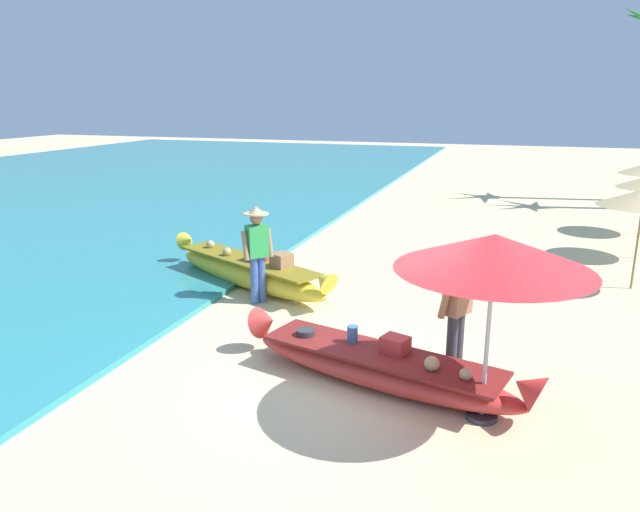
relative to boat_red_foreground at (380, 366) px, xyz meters
The scene contains 6 objects.
ground_plane 0.37m from the boat_red_foreground, behind, with size 80.00×80.00×0.00m, color beige.
boat_red_foreground is the anchor object (origin of this frame).
boat_yellow_midground 4.52m from the boat_red_foreground, 136.43° to the left, with size 4.16×2.41×0.82m.
person_vendor_hatted 3.68m from the boat_red_foreground, 139.18° to the left, with size 0.51×0.54×1.74m.
person_tourist_customer 1.23m from the boat_red_foreground, 26.21° to the left, with size 0.44×0.58×1.76m.
patio_umbrella_large 2.18m from the boat_red_foreground, 18.75° to the right, with size 2.13×2.13×2.16m.
Camera 1 is at (1.73, -6.81, 3.55)m, focal length 33.37 mm.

